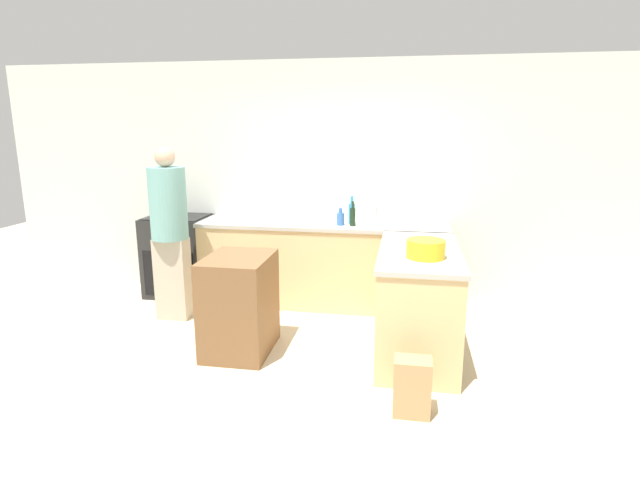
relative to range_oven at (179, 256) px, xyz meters
The scene contains 13 objects.
ground_plane 2.54m from the range_oven, 45.69° to the right, with size 14.00×14.00×0.00m, color beige.
wall_back 1.98m from the range_oven, 10.48° to the left, with size 8.00×0.06×2.70m.
counter_back 1.74m from the range_oven, ahead, with size 2.75×0.69×0.94m.
counter_peninsula 2.98m from the range_oven, 21.60° to the right, with size 0.69×1.50×0.94m.
range_oven is the anchor object (origin of this frame).
island_table 1.84m from the range_oven, 48.57° to the right, with size 0.55×0.70×0.87m.
mixing_bowl 3.17m from the range_oven, 26.16° to the right, with size 0.31×0.31×0.15m.
wine_bottle_dark 2.16m from the range_oven, ahead, with size 0.06×0.06×0.26m.
water_bottle_blue 2.03m from the range_oven, ahead, with size 0.08×0.08×0.18m.
dish_soap_bottle 2.14m from the range_oven, ahead, with size 0.07×0.07×0.30m.
vinegar_bottle_clear 2.35m from the range_oven, ahead, with size 0.07×0.07×0.21m.
person_by_range 0.92m from the range_oven, 69.42° to the right, with size 0.37×0.37×1.78m.
paper_bag 3.48m from the range_oven, 38.27° to the right, with size 0.26×0.18×0.41m.
Camera 1 is at (0.90, -3.58, 1.97)m, focal length 28.00 mm.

